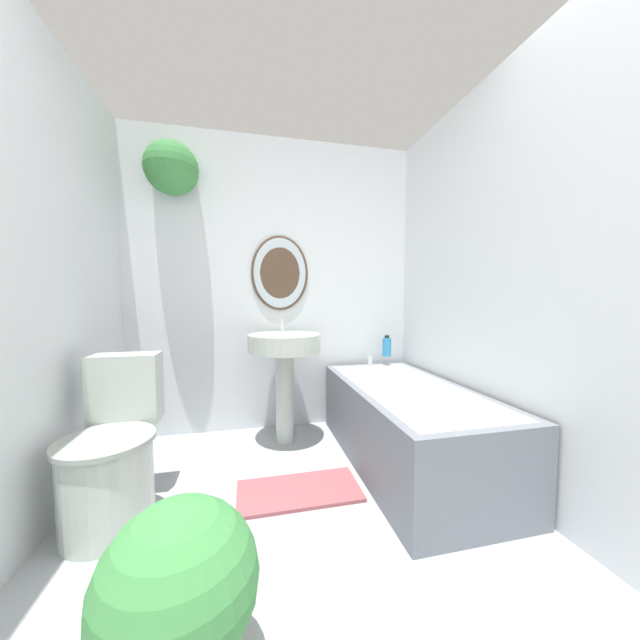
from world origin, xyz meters
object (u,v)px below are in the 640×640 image
Objects in this scene: pedestal_sink at (285,357)px; bathtub at (406,422)px; shampoo_bottle at (387,347)px; potted_plant at (179,589)px; toilet at (113,458)px.

pedestal_sink reaches higher than bathtub.
pedestal_sink is 0.93m from shampoo_bottle.
pedestal_sink reaches higher than potted_plant.
pedestal_sink is at bearing -168.94° from shampoo_bottle.
toilet is 4.33× the size of shampoo_bottle.
bathtub is 0.79m from shampoo_bottle.
bathtub is (0.75, -0.49, -0.39)m from pedestal_sink.
toilet is at bearing -154.80° from shampoo_bottle.
potted_plant is at bearing -129.19° from shampoo_bottle.
potted_plant is (0.46, -0.82, -0.01)m from toilet.
pedestal_sink is at bearing 146.97° from bathtub.
toilet is 1.68m from bathtub.
shampoo_bottle is 0.34× the size of potted_plant.
pedestal_sink is (0.92, 0.68, 0.34)m from toilet.
potted_plant is at bearing -140.03° from bathtub.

